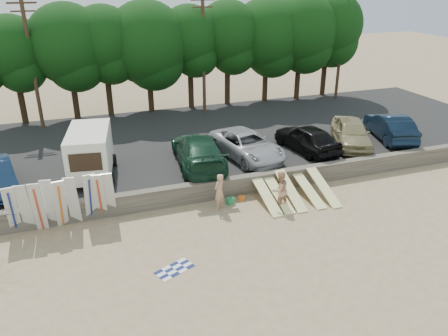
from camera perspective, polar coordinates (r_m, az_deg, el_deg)
The scene contains 30 objects.
ground at distance 20.75m, azimuth 5.21°, elevation -6.93°, with size 120.00×120.00×0.00m, color tan.
seawall at distance 22.93m, azimuth 2.19°, elevation -2.26°, with size 44.00×0.50×1.00m, color #6B6356.
parking_lot at distance 29.53m, azimuth -3.12°, elevation 3.53°, with size 44.00×14.50×0.70m, color #282828.
treeline at distance 35.12m, azimuth -4.41°, elevation 16.67°, with size 32.66×6.60×8.94m.
utility_poles at distance 33.94m, azimuth -2.69°, elevation 15.08°, with size 25.80×0.26×9.00m.
box_trailer at distance 23.91m, azimuth -17.08°, elevation 2.10°, with size 2.82×4.33×2.59m.
car_1 at distance 24.56m, azimuth -3.39°, elevation 2.29°, with size 2.45×6.03×1.75m, color #133423.
car_2 at distance 25.67m, azimuth 3.00°, elevation 3.00°, with size 2.54×5.50×1.53m, color #ABAAB0.
car_3 at distance 27.12m, azimuth 10.77°, elevation 3.89°, with size 1.94×4.81×1.64m, color black.
car_4 at distance 28.62m, azimuth 16.27°, elevation 4.45°, with size 1.99×4.96×1.69m, color #998D61.
car_5 at distance 30.63m, azimuth 20.89°, elevation 5.07°, with size 1.77×5.09×1.68m, color black.
surfboard_upright_0 at distance 21.11m, azimuth -25.94°, elevation -5.00°, with size 0.50×0.06×2.60m, color silver.
surfboard_upright_1 at distance 21.03m, azimuth -24.52°, elevation -4.79°, with size 0.50×0.06×2.60m, color silver.
surfboard_upright_2 at distance 20.88m, azimuth -23.11°, elevation -4.72°, with size 0.50×0.06×2.60m, color silver.
surfboard_upright_3 at distance 20.97m, azimuth -21.77°, elevation -4.34°, with size 0.50×0.06×2.60m, color silver.
surfboard_upright_4 at distance 20.82m, azimuth -20.57°, elevation -4.41°, with size 0.50×0.06×2.60m, color silver.
surfboard_upright_5 at distance 20.88m, azimuth -19.13°, elevation -4.06°, with size 0.50×0.06×2.60m, color silver.
surfboard_upright_6 at distance 20.91m, azimuth -17.08°, elevation -3.72°, with size 0.50×0.06×2.60m, color silver.
surfboard_upright_7 at distance 20.91m, azimuth -15.93°, elevation -3.62°, with size 0.50×0.06×2.60m, color silver.
surfboard_upright_8 at distance 20.94m, azimuth -14.78°, elevation -3.44°, with size 0.50×0.06×2.60m, color silver.
surfboard_low_0 at distance 22.01m, azimuth 5.57°, elevation -3.63°, with size 0.56×3.00×0.07m, color #F7F29C.
surfboard_low_1 at distance 22.33m, azimuth 7.09°, elevation -3.33°, with size 0.56×3.00×0.07m, color #F7F29C.
surfboard_low_2 at distance 22.48m, azimuth 8.69°, elevation -2.93°, with size 0.56×3.00×0.07m, color #F7F29C.
surfboard_low_3 at distance 23.04m, azimuth 10.95°, elevation -2.78°, with size 0.56×3.00×0.07m, color #F7F29C.
surfboard_low_4 at distance 23.24m, azimuth 12.89°, elevation -2.46°, with size 0.56×3.00×0.07m, color #F7F29C.
beachgoer_a at distance 21.30m, azimuth -0.63°, elevation -3.11°, with size 0.68×0.45×1.86m, color tan.
beachgoer_b at distance 21.56m, azimuth 7.30°, elevation -2.86°, with size 0.93×0.73×1.92m, color tan.
cooler at distance 22.08m, azimuth 0.81°, elevation -4.32°, with size 0.38×0.30×0.32m, color #238149.
gear_bag at distance 22.48m, azimuth 2.29°, elevation -3.95°, with size 0.30×0.25×0.22m, color orange.
beach_towel at distance 17.70m, azimuth -6.47°, elevation -13.01°, with size 1.50×1.50×0.00m, color white.
Camera 1 is at (-7.64, -16.13, 10.58)m, focal length 35.00 mm.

